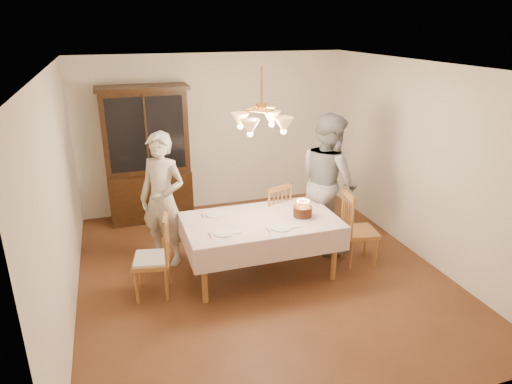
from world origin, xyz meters
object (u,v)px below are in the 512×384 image
object	(u,v)px
birthday_cake	(303,212)
elderly_woman	(163,200)
dining_table	(261,225)
china_hutch	(148,157)
chair_far_side	(271,220)

from	to	relation	value
birthday_cake	elderly_woman	bearing A→B (deg)	153.86
elderly_woman	birthday_cake	size ratio (longest dim) A/B	5.94
elderly_woman	dining_table	bearing A→B (deg)	7.55
china_hutch	elderly_woman	xyz separation A→B (m)	(0.03, -1.55, -0.15)
birthday_cake	dining_table	bearing A→B (deg)	169.70
elderly_woman	china_hutch	bearing A→B (deg)	131.23
dining_table	china_hutch	distance (m)	2.55
chair_far_side	elderly_woman	size ratio (longest dim) A/B	0.56
china_hutch	elderly_woman	bearing A→B (deg)	-88.72
dining_table	elderly_woman	bearing A→B (deg)	147.60
chair_far_side	elderly_woman	distance (m)	1.54
elderly_woman	chair_far_side	bearing A→B (deg)	35.97
china_hutch	birthday_cake	xyz separation A→B (m)	(1.66, -2.35, -0.21)
china_hutch	chair_far_side	xyz separation A→B (m)	(1.50, -1.65, -0.60)
china_hutch	birthday_cake	bearing A→B (deg)	-54.68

